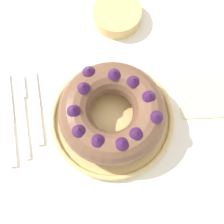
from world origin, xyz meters
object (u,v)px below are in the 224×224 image
(side_bowl, at_px, (117,15))
(napkin, at_px, (214,94))
(serving_dish, at_px, (112,118))
(cake_knife, at_px, (37,113))
(serving_knife, at_px, (10,125))
(fork, at_px, (23,110))
(bundt_cake, at_px, (112,112))

(side_bowl, distance_m, napkin, 0.33)
(serving_dish, relative_size, cake_knife, 1.56)
(cake_knife, xyz_separation_m, napkin, (0.43, -0.03, -0.00))
(serving_knife, xyz_separation_m, cake_knife, (0.07, 0.02, 0.00))
(side_bowl, bearing_deg, cake_knife, -136.79)
(serving_knife, relative_size, cake_knife, 1.25)
(fork, bearing_deg, cake_knife, -22.10)
(serving_knife, relative_size, side_bowl, 1.84)
(bundt_cake, bearing_deg, napkin, 3.53)
(serving_dish, distance_m, bundt_cake, 0.05)
(bundt_cake, height_order, serving_knife, bundt_cake)
(serving_dish, distance_m, cake_knife, 0.18)
(serving_dish, distance_m, fork, 0.22)
(bundt_cake, height_order, napkin, bundt_cake)
(serving_dish, distance_m, napkin, 0.26)
(bundt_cake, distance_m, cake_knife, 0.19)
(fork, xyz_separation_m, side_bowl, (0.27, 0.21, 0.02))
(cake_knife, distance_m, side_bowl, 0.33)
(fork, xyz_separation_m, napkin, (0.47, -0.05, -0.00))
(side_bowl, xyz_separation_m, napkin, (0.19, -0.26, -0.02))
(serving_dish, bearing_deg, cake_knife, 163.98)
(cake_knife, bearing_deg, bundt_cake, -13.48)
(cake_knife, bearing_deg, napkin, -1.93)
(fork, bearing_deg, napkin, -5.12)
(fork, height_order, serving_knife, serving_knife)
(fork, relative_size, cake_knife, 1.13)
(fork, xyz_separation_m, serving_knife, (-0.03, -0.03, 0.00))
(cake_knife, bearing_deg, side_bowl, 45.78)
(serving_dish, height_order, cake_knife, serving_dish)
(serving_dish, height_order, bundt_cake, bundt_cake)
(serving_dish, xyz_separation_m, napkin, (0.26, 0.02, -0.01))
(fork, relative_size, serving_knife, 0.91)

